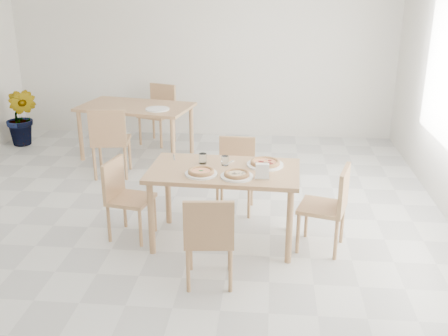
# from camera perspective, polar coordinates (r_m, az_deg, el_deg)

# --- Properties ---
(main_table) EXTENTS (1.43, 0.85, 0.75)m
(main_table) POSITION_cam_1_polar(r_m,az_deg,el_deg) (4.91, -0.00, -1.10)
(main_table) COLOR #A77856
(main_table) RESTS_ON ground
(chair_south) EXTENTS (0.44, 0.44, 0.81)m
(chair_south) POSITION_cam_1_polar(r_m,az_deg,el_deg) (4.27, -1.62, -7.29)
(chair_south) COLOR tan
(chair_south) RESTS_ON ground
(chair_north) EXTENTS (0.41, 0.41, 0.80)m
(chair_north) POSITION_cam_1_polar(r_m,az_deg,el_deg) (5.71, 1.31, -0.10)
(chair_north) COLOR tan
(chair_north) RESTS_ON ground
(chair_west) EXTENTS (0.46, 0.46, 0.79)m
(chair_west) POSITION_cam_1_polar(r_m,az_deg,el_deg) (5.19, -10.86, -2.69)
(chair_west) COLOR tan
(chair_west) RESTS_ON ground
(chair_east) EXTENTS (0.50, 0.50, 0.83)m
(chair_east) POSITION_cam_1_polar(r_m,az_deg,el_deg) (4.93, 11.55, -3.72)
(chair_east) COLOR tan
(chair_east) RESTS_ON ground
(plate_margherita) EXTENTS (0.29, 0.29, 0.02)m
(plate_margherita) POSITION_cam_1_polar(r_m,az_deg,el_deg) (4.74, -2.50, -0.63)
(plate_margherita) COLOR white
(plate_margherita) RESTS_ON main_table
(plate_mushroom) EXTENTS (0.29, 0.29, 0.02)m
(plate_mushroom) POSITION_cam_1_polar(r_m,az_deg,el_deg) (4.67, 1.40, -0.91)
(plate_mushroom) COLOR white
(plate_mushroom) RESTS_ON main_table
(plate_pepperoni) EXTENTS (0.35, 0.35, 0.02)m
(plate_pepperoni) POSITION_cam_1_polar(r_m,az_deg,el_deg) (4.98, 4.49, 0.37)
(plate_pepperoni) COLOR white
(plate_pepperoni) RESTS_ON main_table
(pizza_margherita) EXTENTS (0.30, 0.30, 0.03)m
(pizza_margherita) POSITION_cam_1_polar(r_m,az_deg,el_deg) (4.73, -2.51, -0.38)
(pizza_margherita) COLOR tan
(pizza_margherita) RESTS_ON plate_margherita
(pizza_mushroom) EXTENTS (0.26, 0.26, 0.03)m
(pizza_mushroom) POSITION_cam_1_polar(r_m,az_deg,el_deg) (4.67, 1.40, -0.65)
(pizza_mushroom) COLOR tan
(pizza_mushroom) RESTS_ON plate_mushroom
(pizza_pepperoni) EXTENTS (0.33, 0.33, 0.03)m
(pizza_pepperoni) POSITION_cam_1_polar(r_m,az_deg,el_deg) (4.97, 4.50, 0.62)
(pizza_pepperoni) COLOR tan
(pizza_pepperoni) RESTS_ON plate_pepperoni
(tumbler_a) EXTENTS (0.08, 0.08, 0.10)m
(tumbler_a) POSITION_cam_1_polar(r_m,az_deg,el_deg) (5.01, -2.33, 1.04)
(tumbler_a) COLOR white
(tumbler_a) RESTS_ON main_table
(tumbler_b) EXTENTS (0.07, 0.07, 0.09)m
(tumbler_b) POSITION_cam_1_polar(r_m,az_deg,el_deg) (4.96, 0.11, 0.81)
(tumbler_b) COLOR white
(tumbler_b) RESTS_ON main_table
(napkin_holder) EXTENTS (0.13, 0.07, 0.14)m
(napkin_holder) POSITION_cam_1_polar(r_m,az_deg,el_deg) (4.62, 4.19, -0.42)
(napkin_holder) COLOR silver
(napkin_holder) RESTS_ON main_table
(fork_a) EXTENTS (0.05, 0.18, 0.01)m
(fork_a) POSITION_cam_1_polar(r_m,az_deg,el_deg) (5.20, -5.46, 1.14)
(fork_a) COLOR silver
(fork_a) RESTS_ON main_table
(fork_b) EXTENTS (0.09, 0.17, 0.01)m
(fork_b) POSITION_cam_1_polar(r_m,az_deg,el_deg) (5.02, 0.52, 0.52)
(fork_b) COLOR silver
(fork_b) RESTS_ON main_table
(second_table) EXTENTS (1.65, 1.14, 0.75)m
(second_table) POSITION_cam_1_polar(r_m,az_deg,el_deg) (7.46, -9.58, 6.12)
(second_table) COLOR tan
(second_table) RESTS_ON ground
(chair_back_s) EXTENTS (0.51, 0.51, 0.92)m
(chair_back_s) POSITION_cam_1_polar(r_m,az_deg,el_deg) (6.76, -12.33, 3.26)
(chair_back_s) COLOR tan
(chair_back_s) RESTS_ON ground
(chair_back_n) EXTENTS (0.57, 0.57, 0.89)m
(chair_back_n) POSITION_cam_1_polar(r_m,az_deg,el_deg) (8.15, -7.05, 6.34)
(chair_back_n) COLOR tan
(chair_back_n) RESTS_ON ground
(plate_empty) EXTENTS (0.32, 0.32, 0.02)m
(plate_empty) POSITION_cam_1_polar(r_m,az_deg,el_deg) (7.14, -7.25, 6.37)
(plate_empty) COLOR white
(plate_empty) RESTS_ON second_table
(potted_plant) EXTENTS (0.52, 0.43, 0.88)m
(potted_plant) POSITION_cam_1_polar(r_m,az_deg,el_deg) (8.51, -21.13, 5.20)
(potted_plant) COLOR #25641E
(potted_plant) RESTS_ON ground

